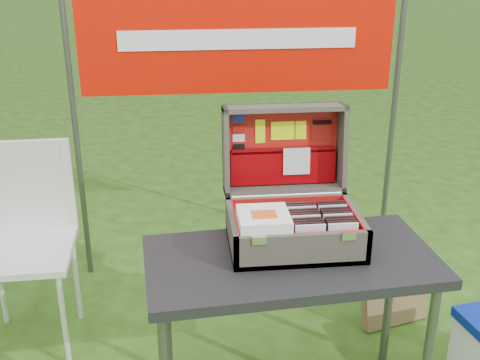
{
  "coord_description": "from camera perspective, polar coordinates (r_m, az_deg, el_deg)",
  "views": [
    {
      "loc": [
        -0.31,
        -1.96,
        1.78
      ],
      "look_at": [
        -0.09,
        0.1,
        0.94
      ],
      "focal_mm": 45.0,
      "sensor_mm": 36.0,
      "label": 1
    }
  ],
  "objects": [
    {
      "name": "suitcase_base_wall_left",
      "position": [
        2.28,
        -0.76,
        -5.02
      ],
      "size": [
        0.02,
        0.35,
        0.13
      ],
      "primitive_type": "cube",
      "color": "#554F42",
      "rests_on": "table_top"
    },
    {
      "name": "chair_seat",
      "position": [
        2.85,
        -19.89,
        -6.54
      ],
      "size": [
        0.44,
        0.44,
        0.03
      ],
      "primitive_type": "cube",
      "rotation": [
        0.0,
        0.0,
        0.03
      ],
      "color": "silver",
      "rests_on": "ground"
    },
    {
      "name": "cd_right_4",
      "position": [
        2.28,
        9.18,
        -4.63
      ],
      "size": [
        0.11,
        0.01,
        0.13
      ],
      "primitive_type": "cube",
      "color": "silver",
      "rests_on": "suitcase_liner_floor"
    },
    {
      "name": "songbook_6",
      "position": [
        2.18,
        2.27,
        -3.37
      ],
      "size": [
        0.19,
        0.19,
        0.0
      ],
      "primitive_type": "cube",
      "color": "white",
      "rests_on": "suitcase_base_wall_front"
    },
    {
      "name": "lid_sticker_band",
      "position": [
        2.51,
        7.78,
        4.77
      ],
      "size": [
        0.09,
        0.01,
        0.09
      ],
      "primitive_type": "cube",
      "rotation": [
        -1.69,
        0.0,
        0.0
      ],
      "color": "#9A140C",
      "rests_on": "suitcase_lid_liner"
    },
    {
      "name": "suitcase_liner_floor",
      "position": [
        2.33,
        5.13,
        -5.69
      ],
      "size": [
        0.46,
        0.32,
        0.01
      ],
      "primitive_type": "cube",
      "color": "red",
      "rests_on": "suitcase_base_bottom"
    },
    {
      "name": "cd_left_5",
      "position": [
        2.27,
        6.13,
        -4.59
      ],
      "size": [
        0.11,
        0.01,
        0.13
      ],
      "primitive_type": "cube",
      "color": "black",
      "rests_on": "suitcase_liner_floor"
    },
    {
      "name": "table",
      "position": [
        2.44,
        4.63,
        -14.16
      ],
      "size": [
        1.12,
        0.62,
        0.68
      ],
      "primitive_type": null,
      "rotation": [
        0.0,
        0.0,
        0.08
      ],
      "color": "black",
      "rests_on": "ground"
    },
    {
      "name": "cd_left_10",
      "position": [
        2.36,
        5.65,
        -3.53
      ],
      "size": [
        0.11,
        0.01,
        0.13
      ],
      "primitive_type": "cube",
      "color": "black",
      "rests_on": "suitcase_liner_floor"
    },
    {
      "name": "table_leg_br",
      "position": [
        2.74,
        13.94,
        -10.91
      ],
      "size": [
        0.04,
        0.04,
        0.64
      ],
      "primitive_type": "cylinder",
      "color": "#59595B",
      "rests_on": "ground"
    },
    {
      "name": "lid_card_neon_tall",
      "position": [
        2.46,
        1.93,
        4.63
      ],
      "size": [
        0.04,
        0.01,
        0.1
      ],
      "primitive_type": "cube",
      "rotation": [
        -1.69,
        0.0,
        0.0
      ],
      "color": "#D1F809",
      "rests_on": "suitcase_lid_liner"
    },
    {
      "name": "cd_right_2",
      "position": [
        2.25,
        9.43,
        -5.08
      ],
      "size": [
        0.11,
        0.01,
        0.13
      ],
      "primitive_type": "cube",
      "color": "black",
      "rests_on": "suitcase_liner_floor"
    },
    {
      "name": "suitcase_lid_back",
      "position": [
        2.51,
        3.99,
        3.25
      ],
      "size": [
        0.5,
        0.06,
        0.35
      ],
      "primitive_type": "cube",
      "rotation": [
        -1.69,
        0.0,
        0.0
      ],
      "color": "#554F42",
      "rests_on": "suitcase_base_wall_back"
    },
    {
      "name": "suitcase_base_bottom",
      "position": [
        2.33,
        5.12,
        -5.97
      ],
      "size": [
        0.5,
        0.35,
        0.02
      ],
      "primitive_type": "cube",
      "color": "#554F42",
      "rests_on": "table_top"
    },
    {
      "name": "suitcase_pocket_edge",
      "position": [
        2.47,
        4.13,
        2.81
      ],
      "size": [
        0.43,
        0.02,
        0.02
      ],
      "primitive_type": "cube",
      "rotation": [
        -1.69,
        0.0,
        0.0
      ],
      "color": "#780004",
      "rests_on": "suitcase_lid_pocket"
    },
    {
      "name": "cd_left_8",
      "position": [
        2.32,
        5.84,
        -3.94
      ],
      "size": [
        0.11,
        0.01,
        0.13
      ],
      "primitive_type": "cube",
      "color": "silver",
      "rests_on": "suitcase_liner_floor"
    },
    {
      "name": "suitcase_base_wall_front",
      "position": [
        2.16,
        6.0,
        -6.72
      ],
      "size": [
        0.5,
        0.02,
        0.13
      ],
      "primitive_type": "cube",
      "color": "#554F42",
      "rests_on": "table_top"
    },
    {
      "name": "suitcase_lid_rim_right",
      "position": [
        2.51,
        9.6,
        3.12
      ],
      "size": [
        0.02,
        0.17,
        0.37
      ],
      "primitive_type": "cube",
      "rotation": [
        -1.69,
        0.0,
        0.0
      ],
      "color": "#554F42",
      "rests_on": "suitcase_lid_back"
    },
    {
      "name": "suitcase_lid_rim_left",
      "position": [
        2.42,
        -1.36,
        2.78
      ],
      "size": [
        0.02,
        0.17,
        0.37
      ],
      "primitive_type": "cube",
      "rotation": [
        -1.69,
        0.0,
        0.0
      ],
      "color": "#554F42",
      "rests_on": "suitcase_lid_back"
    },
    {
      "name": "cd_left_1",
      "position": [
        2.2,
        6.54,
        -5.49
      ],
      "size": [
        0.11,
        0.01,
        0.13
      ],
      "primitive_type": "cube",
      "color": "black",
      "rests_on": "suitcase_liner_floor"
    },
    {
      "name": "cd_right_7",
      "position": [
        2.33,
        8.82,
        -3.99
      ],
      "size": [
        0.11,
        0.01,
        0.13
      ],
      "primitive_type": "cube",
      "color": "black",
      "rests_on": "suitcase_liner_floor"
    },
    {
      "name": "cd_right_1",
      "position": [
        2.23,
        9.56,
        -5.3
      ],
      "size": [
        0.11,
        0.01,
        0.13
      ],
      "primitive_type": "cube",
      "color": "black",
      "rests_on": "suitcase_liner_floor"
    },
    {
      "name": "lid_sticker_cc_b",
      "position": [
        2.45,
        -0.14,
        4.91
      ],
      "size": [
        0.05,
        0.01,
        0.03
      ],
      "primitive_type": "cube",
      "rotation": [
        -1.69,
        0.0,
        0.0
      ],
      "color": "#9A140C",
      "rests_on": "suitcase_lid_liner"
    },
    {
      "name": "lid_card_neon_small",
      "position": [
        2.49,
        5.79,
        4.73
      ],
      "size": [
        0.04,
        0.01,
        0.08
      ],
      "primitive_type": "cube",
      "rotation": [
        -1.69,
        0.0,
        0.0
      ],
      "color": "#D1F809",
      "rests_on": "suitcase_lid_liner"
    },
    {
      "name": "suitcase",
      "position": [
        2.29,
        5.04,
        -0.19
      ],
      "size": [
        0.5,
        0.51,
        0.48
      ],
      "primitive_type": null,
      "color": "#554F42",
      "rests_on": "table"
    },
    {
      "name": "suitcase_base_wall_back",
      "position": [
        2.45,
        4.44,
        -2.96
      ],
      "size": [
        0.5,
        0.02,
        0.13
      ],
      "primitive_type": "cube",
      "color": "#554F42",
      "rests_on": "table_top"
    },
    {
      "name": "table_top",
      "position": [
        2.27,
        4.87,
        -7.67
      ],
      "size": [
        1.12,
        0.62,
        0.04
      ],
      "primitive_type": "cube",
      "rotation": [
        0.0,
        0.0,
        0.08
      ],
      "color": "black",
      "rests_on": "ground"
    },
    {
      "name": "lid_sticker_cc_a",
      "position": [
        2.44,
        -0.15,
        5.83
      ],
      "size": [
        0.05,
        0.01,
        0.03
      ],
      "primitive_type": "cube",
      "rotation": [
        -1.69,
        0.0,
        0.0
      ],
      "color": "#1933B2",
      "rests_on": "suitcase_lid_liner"
    },
    {
      "name": "suitcase_lid_rim_near",
      "position": [
        2.5,
        4.18,
        -0.79
      ],
      "size": [
        0.5,
        0.13,
        0.03
      ],
      "primitive_type": "cube",
      "rotation": [
        -1.69,
        0.0,
        0.0
      ],
      "color": "#554F42",
      "rests_on": "suitcase_lid_back"
    },
    {
      "name": "songbook_graphic",
      "position": [
        2.17,
        2.31,
        -3.27
      ],
      "size": [
        0.09,
        0.07,
        0.0
      ],
      "primitive_type": "cube",
      "color": "#D85919",
      "rests_on": "songbook_7"
    },
    {
      "name": "cd_left_6",
      "position": [
        2.29,
        6.03,
        -4.37
      ],
      "size": [
        0.11,
        0.01,
        0.13
      ],
      "primitive_type": "cube",
      "color": "black",
      "rests_on": "suitcase_liner_floor"
    },
    {
      "name": "suitcase_liner_wall_front",
      "position": [
        2.17,
        5.95,
        -6.33
      ],
      "size": [
        0.46,
        0.01,
        0.11
      ],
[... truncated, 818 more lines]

